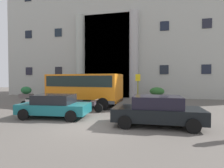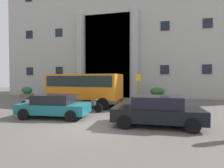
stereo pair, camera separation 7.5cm
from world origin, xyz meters
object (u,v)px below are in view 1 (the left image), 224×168
(orange_minibus, at_px, (84,87))
(bus_stop_sign, at_px, (138,86))
(parked_hatchback_near, at_px, (157,110))
(parked_coupe_end, at_px, (55,106))
(scooter_by_planter, at_px, (89,105))
(hedge_planter_east, at_px, (26,92))
(hedge_planter_entrance_right, at_px, (82,94))
(motorcycle_near_kerb, at_px, (31,103))
(hedge_planter_entrance_left, at_px, (157,94))
(motorcycle_far_end, at_px, (168,109))

(orange_minibus, relative_size, bus_stop_sign, 2.34)
(bus_stop_sign, relative_size, parked_hatchback_near, 0.64)
(orange_minibus, bearing_deg, parked_coupe_end, -85.61)
(scooter_by_planter, bearing_deg, hedge_planter_east, 152.26)
(hedge_planter_entrance_right, distance_m, motorcycle_near_kerb, 6.92)
(hedge_planter_entrance_left, height_order, scooter_by_planter, hedge_planter_entrance_left)
(scooter_by_planter, relative_size, motorcycle_far_end, 0.98)
(hedge_planter_entrance_left, bearing_deg, scooter_by_planter, -123.79)
(orange_minibus, relative_size, hedge_planter_east, 4.37)
(orange_minibus, height_order, motorcycle_far_end, orange_minibus)
(orange_minibus, relative_size, parked_hatchback_near, 1.49)
(hedge_planter_east, height_order, parked_hatchback_near, parked_hatchback_near)
(scooter_by_planter, xyz_separation_m, motorcycle_far_end, (5.21, -0.31, 0.00))
(hedge_planter_entrance_right, bearing_deg, orange_minibus, -66.29)
(hedge_planter_entrance_right, xyz_separation_m, motorcycle_far_end, (8.45, -7.16, -0.12))
(hedge_planter_entrance_left, xyz_separation_m, parked_hatchback_near, (-0.39, -9.84, 0.05))
(hedge_planter_entrance_right, distance_m, scooter_by_planter, 7.58)
(orange_minibus, relative_size, motorcycle_near_kerb, 3.14)
(hedge_planter_entrance_left, xyz_separation_m, scooter_by_planter, (-4.84, -7.24, -0.23))
(motorcycle_near_kerb, bearing_deg, hedge_planter_entrance_right, 84.64)
(parked_coupe_end, bearing_deg, motorcycle_near_kerb, 142.59)
(parked_coupe_end, bearing_deg, bus_stop_sign, 51.13)
(parked_coupe_end, bearing_deg, motorcycle_far_end, 10.77)
(orange_minibus, xyz_separation_m, parked_coupe_end, (-0.17, -4.29, -0.89))
(hedge_planter_east, distance_m, motorcycle_near_kerb, 8.99)
(scooter_by_planter, bearing_deg, parked_coupe_end, -118.39)
(bus_stop_sign, bearing_deg, motorcycle_far_end, -65.33)
(hedge_planter_entrance_left, distance_m, motorcycle_far_end, 7.55)
(orange_minibus, height_order, hedge_planter_east, orange_minibus)
(bus_stop_sign, height_order, motorcycle_far_end, bus_stop_sign)
(parked_hatchback_near, bearing_deg, motorcycle_near_kerb, 163.71)
(hedge_planter_entrance_right, height_order, parked_hatchback_near, parked_hatchback_near)
(hedge_planter_entrance_right, bearing_deg, hedge_planter_east, 179.71)
(bus_stop_sign, height_order, scooter_by_planter, bus_stop_sign)
(hedge_planter_east, xyz_separation_m, parked_coupe_end, (9.05, -8.94, 0.04))
(bus_stop_sign, relative_size, parked_coupe_end, 0.65)
(motorcycle_near_kerb, height_order, scooter_by_planter, same)
(bus_stop_sign, xyz_separation_m, parked_coupe_end, (-4.46, -6.40, -0.97))
(parked_coupe_end, xyz_separation_m, motorcycle_far_end, (6.59, 1.74, -0.24))
(parked_hatchback_near, relative_size, parked_coupe_end, 1.03)
(hedge_planter_east, bearing_deg, bus_stop_sign, -10.64)
(orange_minibus, height_order, hedge_planter_entrance_left, orange_minibus)
(orange_minibus, bearing_deg, hedge_planter_entrance_right, 120.37)
(hedge_planter_east, xyz_separation_m, scooter_by_planter, (10.44, -6.89, -0.20))
(bus_stop_sign, xyz_separation_m, hedge_planter_entrance_left, (1.77, 2.88, -0.99))
(motorcycle_near_kerb, bearing_deg, orange_minibus, 38.63)
(hedge_planter_entrance_left, height_order, motorcycle_far_end, hedge_planter_entrance_left)
(orange_minibus, height_order, parked_hatchback_near, orange_minibus)
(bus_stop_sign, relative_size, motorcycle_far_end, 1.35)
(hedge_planter_entrance_left, distance_m, motorcycle_near_kerb, 11.85)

